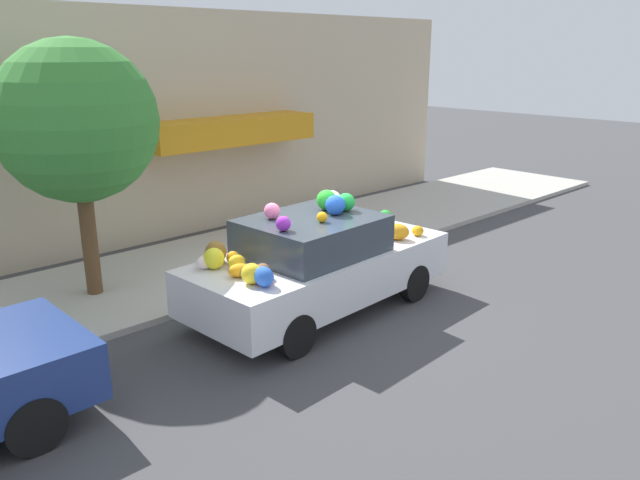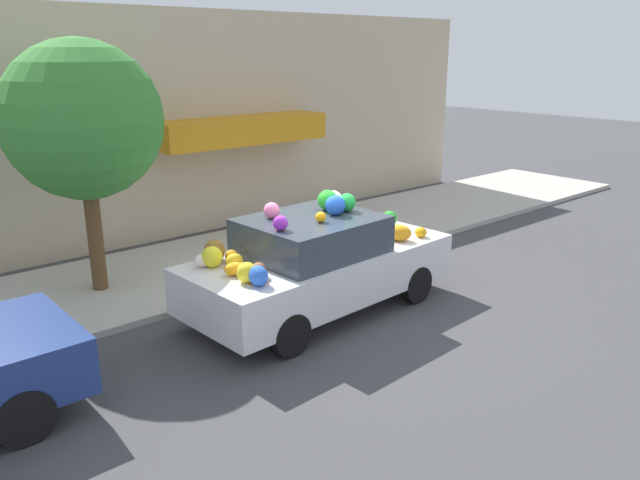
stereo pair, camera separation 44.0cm
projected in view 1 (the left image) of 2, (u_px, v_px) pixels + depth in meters
The scene contains 6 objects.
ground_plane at pixel (315, 307), 9.62m from camera, with size 60.00×60.00×0.00m, color #424244.
sidewalk_curb at pixel (215, 263), 11.48m from camera, with size 24.00×3.20×0.10m.
building_facade at pixel (151, 129), 12.44m from camera, with size 18.00×1.20×4.61m.
street_tree at pixel (76, 122), 9.16m from camera, with size 2.40×2.40×3.90m.
fire_hydrant at pixel (365, 227), 12.32m from camera, with size 0.20×0.20×0.70m.
art_car at pixel (318, 262), 9.28m from camera, with size 4.30×1.99×1.80m.
Camera 1 is at (-6.06, -6.52, 3.82)m, focal length 35.00 mm.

